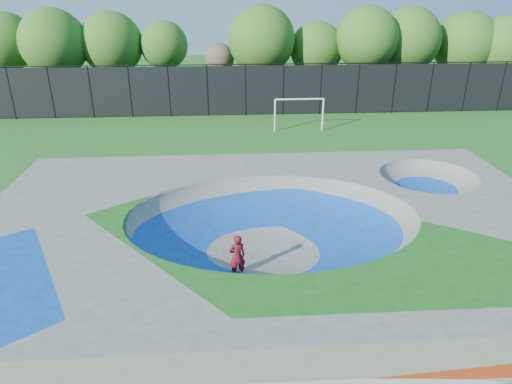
% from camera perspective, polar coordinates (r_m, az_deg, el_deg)
% --- Properties ---
extents(ground, '(120.00, 120.00, 0.00)m').
position_cam_1_polar(ground, '(17.77, 2.02, -7.10)').
color(ground, '#205B19').
rests_on(ground, ground).
extents(skate_deck, '(22.00, 14.00, 1.50)m').
position_cam_1_polar(skate_deck, '(17.39, 2.06, -4.98)').
color(skate_deck, gray).
rests_on(skate_deck, ground).
extents(skater, '(0.68, 0.54, 1.63)m').
position_cam_1_polar(skater, '(15.74, -2.36, -8.05)').
color(skater, red).
rests_on(skater, ground).
extents(skateboard, '(0.81, 0.37, 0.05)m').
position_cam_1_polar(skateboard, '(16.17, -2.31, -10.43)').
color(skateboard, black).
rests_on(skateboard, ground).
extents(soccer_goal, '(3.54, 0.12, 2.34)m').
position_cam_1_polar(soccer_goal, '(32.68, 5.43, 10.36)').
color(soccer_goal, white).
rests_on(soccer_goal, ground).
extents(fence, '(48.09, 0.09, 4.04)m').
position_cam_1_polar(fence, '(36.88, -1.31, 12.73)').
color(fence, black).
rests_on(fence, ground).
extents(treeline, '(52.74, 7.26, 8.27)m').
position_cam_1_polar(treeline, '(41.56, 0.66, 18.10)').
color(treeline, '#452E22').
rests_on(treeline, ground).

